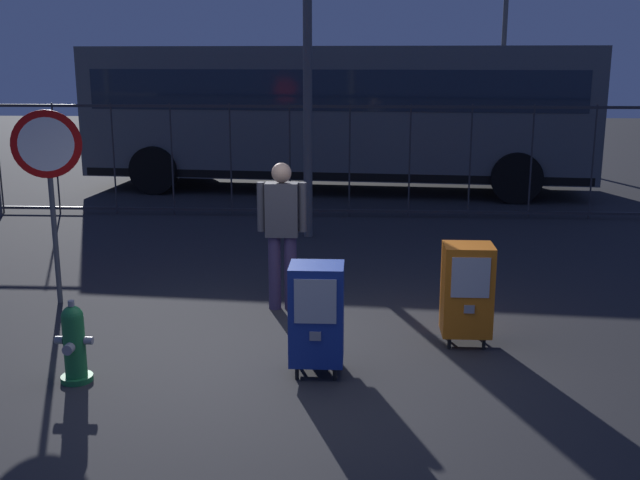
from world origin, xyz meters
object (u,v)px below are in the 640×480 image
Objects in this scene: fire_hydrant at (74,344)px; newspaper_box_secondary at (467,289)px; pedestrian at (282,228)px; stop_sign at (49,166)px; newspaper_box_primary at (317,314)px; bus_near at (337,109)px.

newspaper_box_secondary is (3.55, 1.08, 0.22)m from fire_hydrant.
newspaper_box_secondary is 0.61× the size of pedestrian.
fire_hydrant is 0.45× the size of pedestrian.
pedestrian is at bearing 52.12° from fire_hydrant.
newspaper_box_secondary is 0.46× the size of stop_sign.
bus_near is at bearing 90.75° from newspaper_box_primary.
bus_near is at bearing 69.90° from stop_sign.
newspaper_box_primary is at bearing -31.22° from stop_sign.
fire_hydrant is 10.58m from bus_near.
pedestrian is at bearing -1.58° from stop_sign.
bus_near reaches higher than stop_sign.
pedestrian reaches higher than fire_hydrant.
newspaper_box_primary is at bearing -74.96° from pedestrian.
fire_hydrant is 2.14m from newspaper_box_primary.
newspaper_box_secondary reaches higher than fire_hydrant.
pedestrian is (1.63, 2.09, 0.60)m from fire_hydrant.
newspaper_box_secondary is 4.78m from stop_sign.
fire_hydrant is at bearing -163.08° from newspaper_box_secondary.
bus_near reaches higher than pedestrian.
stop_sign is 0.21× the size of bus_near.
newspaper_box_primary is 1.91m from pedestrian.
newspaper_box_secondary is at bearing -13.39° from stop_sign.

